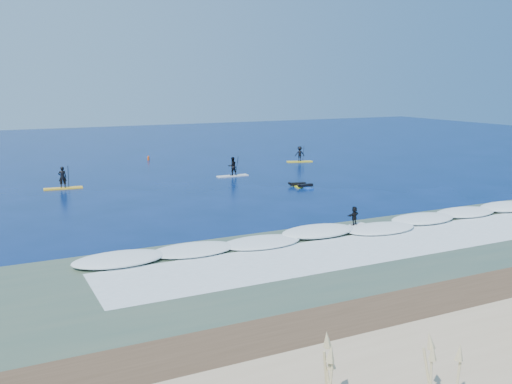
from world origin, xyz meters
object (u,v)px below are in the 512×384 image
sup_paddler_right (300,155)px  marker_buoy (148,158)px  sup_paddler_left (63,181)px  wave_surfer (354,217)px  prone_paddler_far (305,186)px  sup_paddler_center (232,168)px  prone_paddler_near (297,185)px

sup_paddler_right → marker_buoy: (-15.13, 9.05, -0.53)m
sup_paddler_left → marker_buoy: sup_paddler_left is taller
wave_surfer → marker_buoy: (-2.77, 36.44, -0.46)m
sup_paddler_left → prone_paddler_far: bearing=-19.5°
sup_paddler_right → wave_surfer: bearing=-95.7°
sup_paddler_right → prone_paddler_far: bearing=-100.6°
sup_paddler_left → marker_buoy: bearing=56.5°
sup_paddler_left → wave_surfer: bearing=-51.5°
sup_paddler_right → marker_buoy: bearing=167.7°
sup_paddler_center → prone_paddler_near: (2.88, -7.41, -0.67)m
sup_paddler_left → sup_paddler_right: size_ratio=1.08×
sup_paddler_right → prone_paddler_far: sup_paddler_right is taller
sup_paddler_center → marker_buoy: sup_paddler_center is taller
sup_paddler_right → marker_buoy: sup_paddler_right is taller
prone_paddler_near → marker_buoy: marker_buoy is taller
prone_paddler_near → sup_paddler_center: bearing=31.9°
wave_surfer → prone_paddler_near: bearing=53.6°
wave_surfer → marker_buoy: bearing=74.6°
prone_paddler_far → marker_buoy: 24.24m
wave_surfer → marker_buoy: wave_surfer is taller
prone_paddler_near → marker_buoy: size_ratio=3.34×
sup_paddler_center → wave_surfer: size_ratio=1.72×
sup_paddler_center → wave_surfer: bearing=-93.3°
sup_paddler_center → marker_buoy: (-4.15, 14.77, -0.54)m
sup_paddler_left → marker_buoy: 18.35m
sup_paddler_right → prone_paddler_near: 15.45m
sup_paddler_center → sup_paddler_left: bearing=178.3°
prone_paddler_near → wave_surfer: (-4.26, -14.26, 0.59)m
sup_paddler_center → prone_paddler_near: 7.98m
prone_paddler_near → prone_paddler_far: 0.97m
prone_paddler_near → wave_surfer: wave_surfer is taller
sup_paddler_center → marker_buoy: 15.35m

